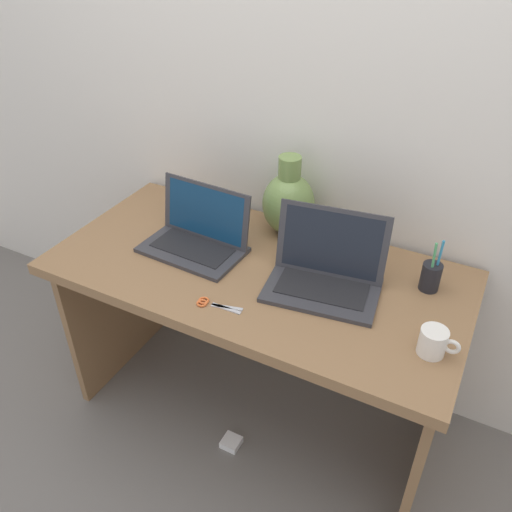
# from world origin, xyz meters

# --- Properties ---
(ground_plane) EXTENTS (6.00, 6.00, 0.00)m
(ground_plane) POSITION_xyz_m (0.00, 0.00, 0.00)
(ground_plane) COLOR slate
(back_wall) EXTENTS (4.40, 0.04, 2.40)m
(back_wall) POSITION_xyz_m (0.00, 0.39, 1.20)
(back_wall) COLOR silver
(back_wall) RESTS_ON ground
(desk) EXTENTS (1.41, 0.69, 0.74)m
(desk) POSITION_xyz_m (0.00, 0.00, 0.58)
(desk) COLOR olive
(desk) RESTS_ON ground
(laptop_left) EXTENTS (0.37, 0.24, 0.22)m
(laptop_left) POSITION_xyz_m (-0.24, 0.03, 0.80)
(laptop_left) COLOR #333338
(laptop_left) RESTS_ON desk
(laptop_right) EXTENTS (0.39, 0.29, 0.24)m
(laptop_right) POSITION_xyz_m (0.24, 0.03, 0.80)
(laptop_right) COLOR #333338
(laptop_right) RESTS_ON desk
(green_vase) EXTENTS (0.19, 0.19, 0.30)m
(green_vase) POSITION_xyz_m (-0.01, 0.27, 0.86)
(green_vase) COLOR #75934C
(green_vase) RESTS_ON desk
(coffee_mug) EXTENTS (0.11, 0.08, 0.08)m
(coffee_mug) POSITION_xyz_m (0.61, -0.13, 0.78)
(coffee_mug) COLOR white
(coffee_mug) RESTS_ON desk
(pen_cup) EXTENTS (0.06, 0.06, 0.19)m
(pen_cup) POSITION_xyz_m (0.54, 0.16, 0.79)
(pen_cup) COLOR black
(pen_cup) RESTS_ON desk
(scissors) EXTENTS (0.15, 0.06, 0.01)m
(scissors) POSITION_xyz_m (-0.03, -0.23, 0.74)
(scissors) COLOR #B7B7BC
(scissors) RESTS_ON desk
(power_brick) EXTENTS (0.07, 0.07, 0.03)m
(power_brick) POSITION_xyz_m (-0.01, -0.20, 0.01)
(power_brick) COLOR white
(power_brick) RESTS_ON ground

